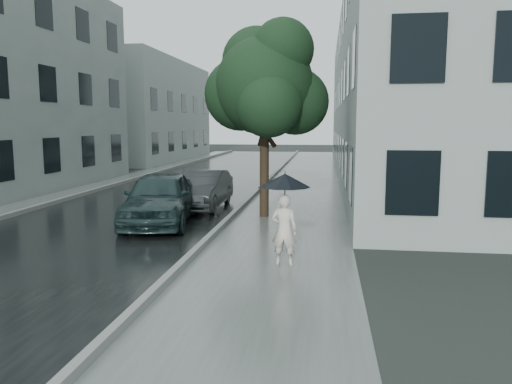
# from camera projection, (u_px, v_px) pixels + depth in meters

# --- Properties ---
(ground) EXTENTS (120.00, 120.00, 0.00)m
(ground) POSITION_uv_depth(u_px,v_px,m) (262.00, 263.00, 10.65)
(ground) COLOR black
(ground) RESTS_ON ground
(sidewalk) EXTENTS (3.50, 60.00, 0.01)m
(sidewalk) POSITION_uv_depth(u_px,v_px,m) (301.00, 190.00, 22.39)
(sidewalk) COLOR slate
(sidewalk) RESTS_ON ground
(kerb_near) EXTENTS (0.15, 60.00, 0.15)m
(kerb_near) POSITION_uv_depth(u_px,v_px,m) (261.00, 187.00, 22.63)
(kerb_near) COLOR slate
(kerb_near) RESTS_ON ground
(asphalt_road) EXTENTS (6.85, 60.00, 0.00)m
(asphalt_road) POSITION_uv_depth(u_px,v_px,m) (186.00, 188.00, 23.12)
(asphalt_road) COLOR black
(asphalt_road) RESTS_ON ground
(kerb_far) EXTENTS (0.15, 60.00, 0.15)m
(kerb_far) POSITION_uv_depth(u_px,v_px,m) (114.00, 185.00, 23.59)
(kerb_far) COLOR slate
(kerb_far) RESTS_ON ground
(sidewalk_far) EXTENTS (1.70, 60.00, 0.01)m
(sidewalk_far) POSITION_uv_depth(u_px,v_px,m) (96.00, 186.00, 23.73)
(sidewalk_far) COLOR #4C5451
(sidewalk_far) RESTS_ON ground
(building_near) EXTENTS (7.02, 36.00, 9.00)m
(building_near) POSITION_uv_depth(u_px,v_px,m) (400.00, 96.00, 28.42)
(building_near) COLOR gray
(building_near) RESTS_ON ground
(building_far_b) EXTENTS (7.02, 18.00, 8.00)m
(building_far_b) POSITION_uv_depth(u_px,v_px,m) (143.00, 111.00, 41.43)
(building_far_b) COLOR gray
(building_far_b) RESTS_ON ground
(pedestrian) EXTENTS (0.58, 0.41, 1.50)m
(pedestrian) POSITION_uv_depth(u_px,v_px,m) (284.00, 230.00, 10.36)
(pedestrian) COLOR beige
(pedestrian) RESTS_ON sidewalk
(umbrella) EXTENTS (1.36, 1.36, 1.04)m
(umbrella) POSITION_uv_depth(u_px,v_px,m) (285.00, 180.00, 10.27)
(umbrella) COLOR black
(umbrella) RESTS_ON ground
(street_tree) EXTENTS (3.98, 3.61, 6.09)m
(street_tree) POSITION_uv_depth(u_px,v_px,m) (265.00, 85.00, 15.52)
(street_tree) COLOR #332619
(street_tree) RESTS_ON ground
(lamp_post) EXTENTS (0.85, 0.33, 5.44)m
(lamp_post) POSITION_uv_depth(u_px,v_px,m) (258.00, 120.00, 21.42)
(lamp_post) COLOR black
(lamp_post) RESTS_ON ground
(car_near) EXTENTS (2.50, 4.77, 1.55)m
(car_near) POSITION_uv_depth(u_px,v_px,m) (160.00, 198.00, 14.67)
(car_near) COLOR #1C2F30
(car_near) RESTS_ON ground
(car_far) EXTENTS (1.41, 4.00, 1.32)m
(car_far) POSITION_uv_depth(u_px,v_px,m) (203.00, 190.00, 17.40)
(car_far) COLOR #25282A
(car_far) RESTS_ON ground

